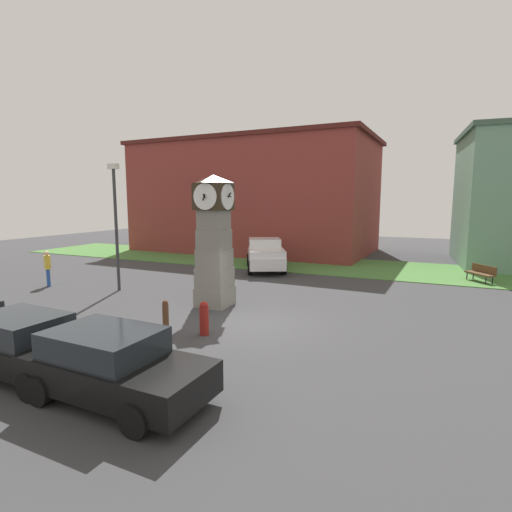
# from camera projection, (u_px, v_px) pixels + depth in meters

# --- Properties ---
(ground_plane) EXTENTS (71.75, 71.75, 0.00)m
(ground_plane) POSITION_uv_depth(u_px,v_px,m) (248.00, 323.00, 13.89)
(ground_plane) COLOR #38383A
(clock_tower) EXTENTS (1.56, 1.56, 5.22)m
(clock_tower) POSITION_uv_depth(u_px,v_px,m) (214.00, 242.00, 15.80)
(clock_tower) COLOR gray
(clock_tower) RESTS_ON ground_plane
(bollard_near_tower) EXTENTS (0.29, 0.29, 1.09)m
(bollard_near_tower) POSITION_uv_depth(u_px,v_px,m) (204.00, 318.00, 12.61)
(bollard_near_tower) COLOR maroon
(bollard_near_tower) RESTS_ON ground_plane
(bollard_mid_row) EXTENTS (0.20, 0.20, 1.04)m
(bollard_mid_row) POSITION_uv_depth(u_px,v_px,m) (166.00, 315.00, 13.00)
(bollard_mid_row) COLOR brown
(bollard_mid_row) RESTS_ON ground_plane
(car_near_tower) EXTENTS (3.97, 1.99, 1.48)m
(car_near_tower) POSITION_uv_depth(u_px,v_px,m) (26.00, 345.00, 9.72)
(car_near_tower) COLOR black
(car_near_tower) RESTS_ON ground_plane
(car_by_building) EXTENTS (4.23, 2.05, 1.51)m
(car_by_building) POSITION_uv_depth(u_px,v_px,m) (113.00, 365.00, 8.49)
(car_by_building) COLOR black
(car_by_building) RESTS_ON ground_plane
(pickup_truck) EXTENTS (4.03, 5.34, 1.85)m
(pickup_truck) POSITION_uv_depth(u_px,v_px,m) (265.00, 255.00, 24.23)
(pickup_truck) COLOR silver
(pickup_truck) RESTS_ON ground_plane
(bench) EXTENTS (1.40, 1.59, 0.90)m
(bench) POSITION_uv_depth(u_px,v_px,m) (481.00, 272.00, 20.66)
(bench) COLOR brown
(bench) RESTS_ON ground_plane
(pedestrian_near_bench) EXTENTS (0.47, 0.41, 1.77)m
(pedestrian_near_bench) POSITION_uv_depth(u_px,v_px,m) (48.00, 266.00, 19.62)
(pedestrian_near_bench) COLOR #264CA5
(pedestrian_near_bench) RESTS_ON ground_plane
(street_lamp_near_road) EXTENTS (0.50, 0.24, 6.29)m
(street_lamp_near_road) POSITION_uv_depth(u_px,v_px,m) (480.00, 210.00, 24.66)
(street_lamp_near_road) COLOR #333338
(street_lamp_near_road) RESTS_ON ground_plane
(street_lamp_far_side) EXTENTS (0.50, 0.24, 5.88)m
(street_lamp_far_side) POSITION_uv_depth(u_px,v_px,m) (116.00, 218.00, 18.43)
(street_lamp_far_side) COLOR #333338
(street_lamp_far_side) RESTS_ON ground_plane
(warehouse_blue_far) EXTENTS (19.64, 11.19, 8.97)m
(warehouse_blue_far) POSITION_uv_depth(u_px,v_px,m) (255.00, 197.00, 33.52)
(warehouse_blue_far) COLOR maroon
(warehouse_blue_far) RESTS_ON ground_plane
(grass_verge_far) EXTENTS (43.05, 7.04, 0.04)m
(grass_verge_far) POSITION_uv_depth(u_px,v_px,m) (294.00, 263.00, 26.92)
(grass_verge_far) COLOR #477A38
(grass_verge_far) RESTS_ON ground_plane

